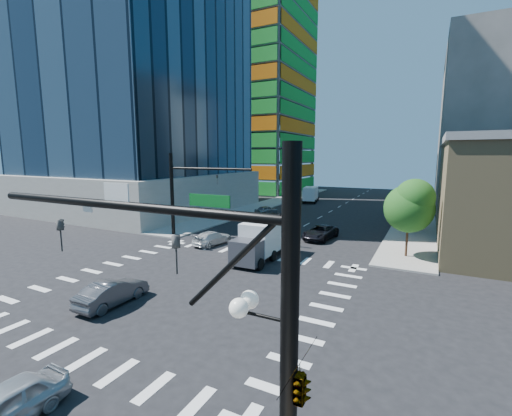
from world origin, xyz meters
The scene contains 17 objects.
ground centered at (0.00, 0.00, 0.00)m, with size 160.00×160.00×0.00m, color black.
road_markings centered at (0.00, 0.00, 0.01)m, with size 20.00×20.00×0.01m, color silver.
sidewalk_ne centered at (12.50, 40.00, 0.07)m, with size 5.00×60.00×0.15m, color gray.
sidewalk_nw centered at (-12.50, 40.00, 0.07)m, with size 5.00×60.00×0.15m, color gray.
construction_building centered at (-27.41, 61.93, 24.61)m, with size 25.16×34.50×70.60m.
signal_mast_se centered at (10.60, -11.50, 5.01)m, with size 10.51×2.48×9.00m.
signal_mast_nw centered at (-10.00, 11.50, 5.49)m, with size 10.20×0.40×9.00m.
tree_south centered at (12.63, 13.90, 4.69)m, with size 4.16×4.16×6.82m.
tree_north centered at (12.93, 25.90, 3.99)m, with size 3.54×3.52×5.78m.
no_parking_sign centered at (10.70, -9.00, 1.38)m, with size 0.30×0.06×2.20m.
car_nb_near centered at (1.94, -12.69, 0.70)m, with size 1.64×4.08×1.39m, color #B6B9BE.
car_nb_far centered at (3.84, 17.17, 0.74)m, with size 2.46×5.34×1.48m, color black.
car_sb_near centered at (-5.25, 10.08, 0.67)m, with size 1.88×4.63×1.34m, color silver.
car_sb_mid centered at (-8.09, 28.83, 0.66)m, with size 1.57×3.90×1.33m, color gray.
car_sb_cross centered at (-2.62, -4.42, 0.75)m, with size 1.58×4.54×1.50m, color #47474C.
box_truck_near centered at (1.30, 7.57, 1.46)m, with size 2.79×6.33×3.30m.
box_truck_far centered at (-6.35, 45.40, 1.33)m, with size 3.38×6.05×3.00m.
Camera 1 is at (13.96, -17.91, 8.86)m, focal length 24.00 mm.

